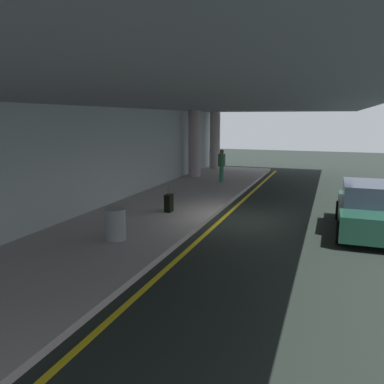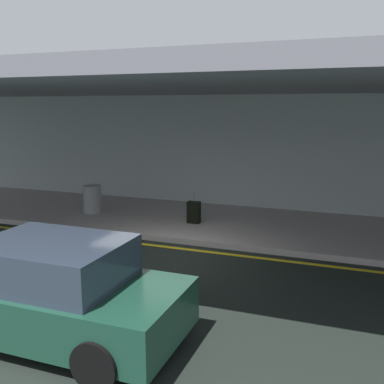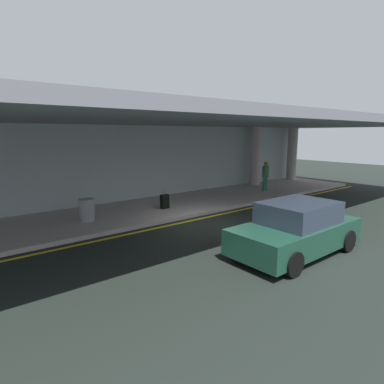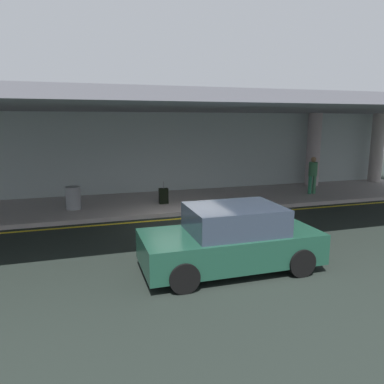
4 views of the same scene
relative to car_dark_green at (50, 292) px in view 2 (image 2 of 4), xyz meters
The scene contains 8 objects.
ground_plane 3.99m from the car_dark_green, 88.35° to the left, with size 60.00×60.00×0.00m, color black.
sidewalk 7.06m from the car_dark_green, 89.08° to the left, with size 26.00×4.20×0.15m, color #AEA4A1.
lane_stripe_yellow 4.65m from the car_dark_green, 88.59° to the left, with size 26.00×0.14×0.01m, color yellow.
ceiling_overhang 7.29m from the car_dark_green, 89.00° to the left, with size 28.00×13.20×0.30m, color slate.
terminal_back_wall 9.35m from the car_dark_green, 89.30° to the left, with size 26.00×0.30×3.80m, color #A9B6B4.
car_dark_green is the anchor object (origin of this frame).
suitcase_upright_primary 6.50m from the car_dark_green, 91.29° to the left, with size 0.36×0.22×0.90m.
trash_bin_steel 7.50m from the car_dark_green, 118.50° to the left, with size 0.56×0.56×0.85m, color gray.
Camera 2 is at (4.04, -8.98, 3.40)m, focal length 41.68 mm.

